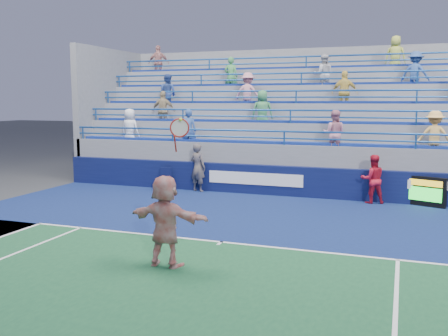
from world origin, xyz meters
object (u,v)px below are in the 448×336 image
at_px(serve_speed_board, 424,191).
at_px(judge_chair, 163,183).
at_px(line_judge, 198,167).
at_px(ball_girl, 373,179).
at_px(tennis_player, 165,221).

bearing_deg(serve_speed_board, judge_chair, -177.94).
height_order(judge_chair, line_judge, line_judge).
xyz_separation_m(serve_speed_board, ball_girl, (-1.62, -0.09, 0.33)).
distance_m(tennis_player, ball_girl, 9.00).
height_order(tennis_player, line_judge, tennis_player).
height_order(serve_speed_board, line_judge, line_judge).
distance_m(line_judge, ball_girl, 6.43).
xyz_separation_m(serve_speed_board, tennis_player, (-5.31, -8.30, 0.48)).
height_order(line_judge, ball_girl, line_judge).
height_order(tennis_player, ball_girl, tennis_player).
xyz_separation_m(serve_speed_board, judge_chair, (-9.38, -0.34, -0.22)).
xyz_separation_m(judge_chair, ball_girl, (7.75, 0.25, 0.55)).
distance_m(judge_chair, tennis_player, 8.97).
xyz_separation_m(judge_chair, line_judge, (1.33, 0.31, 0.65)).
bearing_deg(ball_girl, tennis_player, 47.49).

